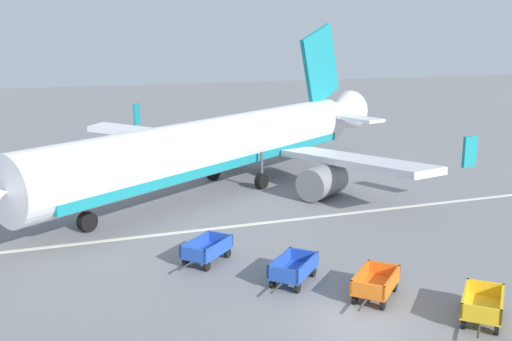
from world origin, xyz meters
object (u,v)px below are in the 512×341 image
Objects in this scene: baggage_cart_third_in_row at (376,284)px; baggage_cart_second_in_row at (482,305)px; baggage_cart_fourth_in_row at (293,269)px; airplane at (223,145)px; baggage_cart_far_end at (207,250)px.

baggage_cart_second_in_row is at bearing -48.72° from baggage_cart_third_in_row.
baggage_cart_third_in_row is 3.58m from baggage_cart_fourth_in_row.
baggage_cart_fourth_in_row is (-2.51, 2.55, 0.00)m from baggage_cart_third_in_row.
baggage_cart_fourth_in_row is at bearing 132.78° from baggage_cart_second_in_row.
baggage_cart_fourth_in_row is at bearing -96.45° from airplane.
baggage_cart_third_in_row is at bearing 131.28° from baggage_cart_second_in_row.
baggage_cart_far_end is at bearing 131.54° from baggage_cart_third_in_row.
baggage_cart_fourth_in_row is 4.54m from baggage_cart_far_end.
baggage_cart_fourth_in_row is at bearing 134.51° from baggage_cart_third_in_row.
airplane is 19.11m from baggage_cart_third_in_row.
baggage_cart_second_in_row and baggage_cart_third_in_row have the same top height.
airplane reaches higher than baggage_cart_third_in_row.
airplane is 10.81× the size of baggage_cart_second_in_row.
baggage_cart_third_in_row is 8.11m from baggage_cart_far_end.
airplane is 13.93m from baggage_cart_far_end.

